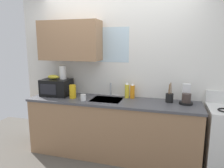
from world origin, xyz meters
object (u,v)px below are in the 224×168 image
(coffee_maker, at_px, (186,97))
(cereal_canister, at_px, (73,92))
(dish_soap_bottle_yellow, at_px, (127,91))
(mug_white, at_px, (83,97))
(banana_bunch, at_px, (53,77))
(paper_towel_roll, at_px, (63,72))
(utensil_crock, at_px, (169,98))
(microwave, at_px, (57,87))
(dish_soap_bottle_orange, at_px, (132,91))

(coffee_maker, xyz_separation_m, cereal_canister, (-1.70, -0.16, 0.00))
(dish_soap_bottle_yellow, bearing_deg, mug_white, -150.84)
(cereal_canister, bearing_deg, mug_white, -22.42)
(banana_bunch, relative_size, paper_towel_roll, 0.91)
(cereal_canister, bearing_deg, paper_towel_roll, 147.99)
(paper_towel_roll, xyz_separation_m, dish_soap_bottle_yellow, (1.06, 0.09, -0.26))
(banana_bunch, relative_size, coffee_maker, 0.71)
(paper_towel_roll, distance_m, coffee_maker, 1.96)
(mug_white, xyz_separation_m, utensil_crock, (1.25, 0.26, 0.02))
(banana_bunch, xyz_separation_m, cereal_canister, (0.39, -0.10, -0.20))
(cereal_canister, relative_size, utensil_crock, 0.72)
(microwave, relative_size, paper_towel_roll, 2.09)
(mug_white, height_order, utensil_crock, utensil_crock)
(microwave, xyz_separation_m, utensil_crock, (1.81, 0.07, -0.06))
(microwave, xyz_separation_m, coffee_maker, (2.04, 0.06, -0.03))
(dish_soap_bottle_yellow, distance_m, utensil_crock, 0.66)
(coffee_maker, bearing_deg, banana_bunch, -178.40)
(microwave, distance_m, banana_bunch, 0.18)
(microwave, relative_size, mug_white, 4.84)
(dish_soap_bottle_orange, distance_m, mug_white, 0.77)
(dish_soap_bottle_orange, height_order, mug_white, dish_soap_bottle_orange)
(coffee_maker, relative_size, mug_white, 2.95)
(cereal_canister, bearing_deg, coffee_maker, 5.33)
(dish_soap_bottle_yellow, relative_size, mug_white, 2.64)
(paper_towel_roll, xyz_separation_m, utensil_crock, (1.71, 0.02, -0.31))
(dish_soap_bottle_yellow, distance_m, mug_white, 0.69)
(paper_towel_roll, distance_m, mug_white, 0.61)
(microwave, xyz_separation_m, banana_bunch, (-0.05, 0.00, 0.17))
(utensil_crock, bearing_deg, cereal_canister, -173.40)
(microwave, relative_size, dish_soap_bottle_orange, 1.91)
(banana_bunch, distance_m, coffee_maker, 2.10)
(dish_soap_bottle_orange, relative_size, utensil_crock, 0.82)
(banana_bunch, relative_size, cereal_canister, 0.95)
(mug_white, distance_m, utensil_crock, 1.28)
(banana_bunch, relative_size, dish_soap_bottle_yellow, 0.80)
(coffee_maker, bearing_deg, dish_soap_bottle_yellow, 174.38)
(coffee_maker, bearing_deg, microwave, -178.32)
(utensil_crock, bearing_deg, coffee_maker, -2.86)
(coffee_maker, distance_m, dish_soap_bottle_yellow, 0.88)
(paper_towel_roll, distance_m, dish_soap_bottle_orange, 1.18)
(paper_towel_roll, relative_size, utensil_crock, 0.75)
(mug_white, bearing_deg, cereal_canister, 157.58)
(banana_bunch, distance_m, dish_soap_bottle_orange, 1.32)
(cereal_canister, relative_size, mug_white, 2.22)
(paper_towel_roll, height_order, cereal_canister, paper_towel_roll)
(dish_soap_bottle_orange, bearing_deg, microwave, -172.97)
(banana_bunch, height_order, mug_white, banana_bunch)
(coffee_maker, relative_size, utensil_crock, 0.95)
(utensil_crock, bearing_deg, microwave, -177.74)
(mug_white, bearing_deg, coffee_maker, 9.53)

